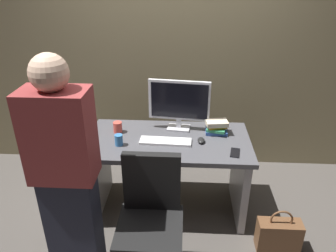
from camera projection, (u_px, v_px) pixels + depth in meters
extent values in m
plane|color=#4C4742|center=(168.00, 206.00, 3.08)|extent=(9.00, 9.00, 0.00)
cube|color=#8C7F5B|center=(174.00, 28.00, 3.21)|extent=(6.40, 0.10, 3.00)
cube|color=#4C4C51|center=(168.00, 141.00, 2.77)|extent=(1.39, 0.73, 0.04)
cube|color=#B2B2B7|center=(99.00, 174.00, 2.96)|extent=(0.06, 0.65, 0.68)
cube|color=#B2B2B7|center=(239.00, 179.00, 2.89)|extent=(0.06, 0.65, 0.68)
cube|color=black|center=(150.00, 230.00, 2.16)|extent=(0.44, 0.44, 0.08)
cube|color=black|center=(152.00, 182.00, 2.22)|extent=(0.40, 0.06, 0.44)
cube|color=#262838|center=(75.00, 227.00, 2.24)|extent=(0.34, 0.20, 0.85)
cube|color=maroon|center=(59.00, 136.00, 1.92)|extent=(0.40, 0.24, 0.58)
sphere|color=beige|center=(49.00, 73.00, 1.75)|extent=(0.22, 0.22, 0.22)
cube|color=silver|center=(179.00, 128.00, 2.94)|extent=(0.21, 0.16, 0.02)
cube|color=silver|center=(179.00, 123.00, 2.91)|extent=(0.04, 0.03, 0.08)
cube|color=silver|center=(179.00, 100.00, 2.82)|extent=(0.54, 0.09, 0.36)
cube|color=black|center=(179.00, 101.00, 2.80)|extent=(0.49, 0.06, 0.32)
cube|color=white|center=(166.00, 141.00, 2.70)|extent=(0.44, 0.15, 0.02)
ellipsoid|color=black|center=(201.00, 140.00, 2.70)|extent=(0.06, 0.10, 0.03)
cylinder|color=#3372B2|center=(119.00, 140.00, 2.65)|extent=(0.07, 0.07, 0.09)
cylinder|color=#D84C3F|center=(118.00, 127.00, 2.86)|extent=(0.08, 0.08, 0.10)
cube|color=#3359A5|center=(216.00, 131.00, 2.86)|extent=(0.19, 0.16, 0.03)
cube|color=#338C59|center=(216.00, 129.00, 2.84)|extent=(0.19, 0.18, 0.02)
cube|color=gold|center=(216.00, 125.00, 2.84)|extent=(0.18, 0.15, 0.03)
cube|color=beige|center=(217.00, 123.00, 2.81)|extent=(0.20, 0.15, 0.04)
cube|color=black|center=(235.00, 153.00, 2.55)|extent=(0.10, 0.15, 0.01)
cube|color=brown|center=(278.00, 235.00, 2.57)|extent=(0.34, 0.14, 0.26)
torus|color=brown|center=(282.00, 220.00, 2.50)|extent=(0.18, 0.02, 0.18)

